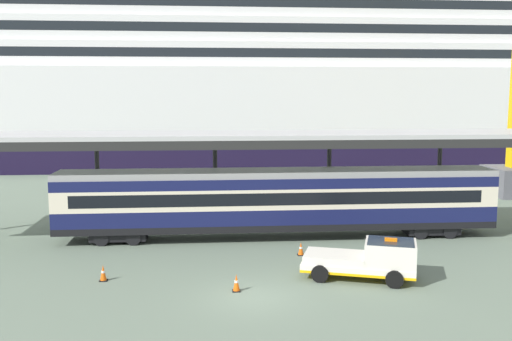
{
  "coord_description": "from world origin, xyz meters",
  "views": [
    {
      "loc": [
        -1.8,
        -23.0,
        8.56
      ],
      "look_at": [
        0.67,
        7.0,
        4.5
      ],
      "focal_mm": 39.61,
      "sensor_mm": 36.0,
      "label": 1
    }
  ],
  "objects_px": {
    "service_truck": "(370,258)",
    "traffic_cone_near": "(103,273)",
    "train_carriage": "(278,200)",
    "traffic_cone_far": "(236,283)",
    "quay_bollard": "(395,252)",
    "traffic_cone_mid": "(301,249)",
    "cruise_ship": "(91,55)"
  },
  "relations": [
    {
      "from": "train_carriage",
      "to": "traffic_cone_mid",
      "type": "height_order",
      "value": "train_carriage"
    },
    {
      "from": "traffic_cone_near",
      "to": "traffic_cone_mid",
      "type": "relative_size",
      "value": 1.06
    },
    {
      "from": "service_truck",
      "to": "train_carriage",
      "type": "bearing_deg",
      "value": 112.55
    },
    {
      "from": "service_truck",
      "to": "quay_bollard",
      "type": "distance_m",
      "value": 3.29
    },
    {
      "from": "train_carriage",
      "to": "traffic_cone_mid",
      "type": "xyz_separation_m",
      "value": [
        0.79,
        -3.87,
        -1.97
      ]
    },
    {
      "from": "train_carriage",
      "to": "traffic_cone_mid",
      "type": "relative_size",
      "value": 36.35
    },
    {
      "from": "cruise_ship",
      "to": "service_truck",
      "type": "height_order",
      "value": "cruise_ship"
    },
    {
      "from": "service_truck",
      "to": "traffic_cone_mid",
      "type": "relative_size",
      "value": 7.8
    },
    {
      "from": "train_carriage",
      "to": "quay_bollard",
      "type": "xyz_separation_m",
      "value": [
        5.43,
        -5.55,
        -1.8
      ]
    },
    {
      "from": "service_truck",
      "to": "quay_bollard",
      "type": "bearing_deg",
      "value": 50.19
    },
    {
      "from": "cruise_ship",
      "to": "quay_bollard",
      "type": "relative_size",
      "value": 171.84
    },
    {
      "from": "service_truck",
      "to": "traffic_cone_mid",
      "type": "xyz_separation_m",
      "value": [
        -2.55,
        4.18,
        -0.64
      ]
    },
    {
      "from": "cruise_ship",
      "to": "quay_bollard",
      "type": "bearing_deg",
      "value": -62.61
    },
    {
      "from": "cruise_ship",
      "to": "traffic_cone_far",
      "type": "xyz_separation_m",
      "value": [
        16.16,
        -50.95,
        -13.18
      ]
    },
    {
      "from": "traffic_cone_near",
      "to": "traffic_cone_mid",
      "type": "height_order",
      "value": "traffic_cone_near"
    },
    {
      "from": "traffic_cone_far",
      "to": "service_truck",
      "type": "bearing_deg",
      "value": 10.35
    },
    {
      "from": "service_truck",
      "to": "quay_bollard",
      "type": "height_order",
      "value": "service_truck"
    },
    {
      "from": "service_truck",
      "to": "traffic_cone_near",
      "type": "xyz_separation_m",
      "value": [
        -12.35,
        0.76,
        -0.62
      ]
    },
    {
      "from": "service_truck",
      "to": "traffic_cone_near",
      "type": "height_order",
      "value": "service_truck"
    },
    {
      "from": "traffic_cone_far",
      "to": "quay_bollard",
      "type": "bearing_deg",
      "value": 23.57
    },
    {
      "from": "traffic_cone_mid",
      "to": "quay_bollard",
      "type": "relative_size",
      "value": 0.74
    },
    {
      "from": "quay_bollard",
      "to": "traffic_cone_far",
      "type": "bearing_deg",
      "value": -156.43
    },
    {
      "from": "train_carriage",
      "to": "service_truck",
      "type": "bearing_deg",
      "value": -67.45
    },
    {
      "from": "train_carriage",
      "to": "service_truck",
      "type": "xyz_separation_m",
      "value": [
        3.34,
        -8.05,
        -1.33
      ]
    },
    {
      "from": "traffic_cone_mid",
      "to": "quay_bollard",
      "type": "height_order",
      "value": "quay_bollard"
    },
    {
      "from": "train_carriage",
      "to": "traffic_cone_far",
      "type": "distance_m",
      "value": 9.84
    },
    {
      "from": "train_carriage",
      "to": "quay_bollard",
      "type": "height_order",
      "value": "train_carriage"
    },
    {
      "from": "train_carriage",
      "to": "traffic_cone_near",
      "type": "xyz_separation_m",
      "value": [
        -9.0,
        -7.29,
        -1.94
      ]
    },
    {
      "from": "traffic_cone_far",
      "to": "traffic_cone_mid",
      "type": "bearing_deg",
      "value": 55.09
    },
    {
      "from": "train_carriage",
      "to": "service_truck",
      "type": "height_order",
      "value": "train_carriage"
    },
    {
      "from": "traffic_cone_near",
      "to": "traffic_cone_mid",
      "type": "distance_m",
      "value": 10.38
    },
    {
      "from": "service_truck",
      "to": "traffic_cone_far",
      "type": "bearing_deg",
      "value": -169.65
    }
  ]
}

